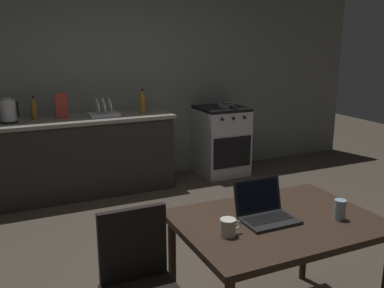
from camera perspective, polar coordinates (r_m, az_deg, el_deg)
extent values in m
plane|color=#473D33|center=(3.55, 2.23, -16.15)|extent=(12.00, 12.00, 0.00)
cube|color=slate|center=(5.48, -6.67, 9.77)|extent=(6.40, 0.10, 2.76)
cube|color=#282623|center=(5.10, -14.74, -1.79)|extent=(2.10, 0.60, 0.86)
cube|color=gray|center=(5.00, -15.06, 3.21)|extent=(2.16, 0.64, 0.04)
cube|color=#B7BABF|center=(5.69, 3.91, 0.30)|extent=(0.60, 0.60, 0.86)
cube|color=black|center=(5.60, 3.99, 4.79)|extent=(0.60, 0.60, 0.04)
cube|color=black|center=(5.45, 5.43, -1.12)|extent=(0.54, 0.01, 0.40)
cylinder|color=black|center=(5.27, 4.08, 3.32)|extent=(0.04, 0.02, 0.04)
cylinder|color=black|center=(5.34, 5.59, 3.44)|extent=(0.04, 0.02, 0.04)
cylinder|color=black|center=(5.43, 7.05, 3.56)|extent=(0.04, 0.02, 0.04)
cube|color=#332319|center=(2.63, 11.38, -10.24)|extent=(1.19, 0.85, 0.04)
cylinder|color=#332319|center=(2.85, -2.65, -16.22)|extent=(0.05, 0.05, 0.69)
cylinder|color=#332319|center=(3.35, 14.88, -11.86)|extent=(0.05, 0.05, 0.69)
cube|color=black|center=(2.42, -7.92, -13.15)|extent=(0.38, 0.04, 0.42)
cube|color=#232326|center=(2.57, 10.35, -10.06)|extent=(0.32, 0.22, 0.02)
cube|color=black|center=(2.58, 10.17, -9.74)|extent=(0.28, 0.12, 0.00)
cube|color=#232326|center=(2.63, 8.78, -6.81)|extent=(0.32, 0.06, 0.21)
cube|color=black|center=(2.63, 8.84, -6.86)|extent=(0.29, 0.05, 0.18)
cylinder|color=black|center=(4.93, -23.28, 2.75)|extent=(0.17, 0.17, 0.02)
cylinder|color=#B2B5BA|center=(4.91, -23.42, 4.17)|extent=(0.16, 0.16, 0.23)
cylinder|color=#B2B5BA|center=(4.89, -23.55, 5.58)|extent=(0.10, 0.10, 0.02)
cube|color=black|center=(4.91, -22.32, 4.41)|extent=(0.02, 0.02, 0.16)
cylinder|color=#8C601E|center=(5.10, -6.64, 5.27)|extent=(0.07, 0.07, 0.21)
cone|color=#8C601E|center=(5.08, -6.69, 6.79)|extent=(0.07, 0.07, 0.06)
cylinder|color=black|center=(5.08, -6.70, 7.24)|extent=(0.03, 0.03, 0.02)
cylinder|color=gray|center=(5.60, 4.57, 5.06)|extent=(0.22, 0.22, 0.01)
torus|color=gray|center=(5.60, 4.58, 5.37)|extent=(0.23, 0.23, 0.02)
cylinder|color=black|center=(5.43, 5.60, 4.90)|extent=(0.02, 0.18, 0.02)
cylinder|color=silver|center=(2.36, 4.83, -11.07)|extent=(0.09, 0.09, 0.10)
torus|color=silver|center=(2.39, 6.02, -10.71)|extent=(0.05, 0.01, 0.05)
cylinder|color=#99B7C6|center=(2.70, 19.18, -8.29)|extent=(0.07, 0.07, 0.12)
cube|color=#B2382D|center=(4.96, -17.10, 4.91)|extent=(0.13, 0.05, 0.29)
cube|color=silver|center=(5.05, -11.73, 3.91)|extent=(0.34, 0.26, 0.03)
cylinder|color=white|center=(5.01, -12.57, 5.02)|extent=(0.04, 0.18, 0.18)
cylinder|color=white|center=(5.03, -11.79, 5.09)|extent=(0.04, 0.18, 0.18)
cylinder|color=white|center=(5.05, -11.01, 5.15)|extent=(0.04, 0.18, 0.18)
cylinder|color=#8C601E|center=(5.00, -20.38, 4.12)|extent=(0.06, 0.06, 0.18)
cone|color=#8C601E|center=(4.99, -20.50, 5.49)|extent=(0.06, 0.06, 0.06)
cylinder|color=black|center=(4.98, -20.54, 5.94)|extent=(0.03, 0.03, 0.02)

